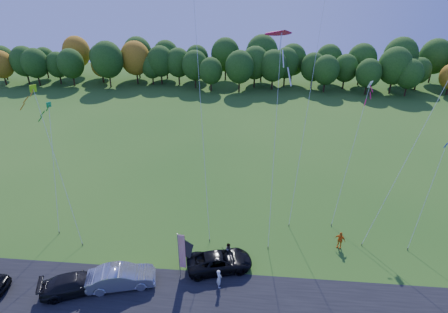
# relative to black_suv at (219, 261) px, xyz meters

# --- Properties ---
(ground) EXTENTS (160.00, 160.00, 0.00)m
(ground) POSITION_rel_black_suv_xyz_m (-0.21, 0.49, -0.74)
(ground) COLOR #245416
(asphalt_strip) EXTENTS (90.00, 6.00, 0.01)m
(asphalt_strip) POSITION_rel_black_suv_xyz_m (-0.21, -3.51, -0.73)
(asphalt_strip) COLOR black
(asphalt_strip) RESTS_ON ground
(tree_line) EXTENTS (116.00, 12.00, 10.00)m
(tree_line) POSITION_rel_black_suv_xyz_m (-0.21, 55.49, -0.74)
(tree_line) COLOR #1E4711
(tree_line) RESTS_ON ground
(black_suv) EXTENTS (5.75, 3.76, 1.47)m
(black_suv) POSITION_rel_black_suv_xyz_m (0.00, 0.00, 0.00)
(black_suv) COLOR black
(black_suv) RESTS_ON ground
(silver_sedan) EXTENTS (5.39, 3.05, 1.68)m
(silver_sedan) POSITION_rel_black_suv_xyz_m (-7.28, -2.47, 0.10)
(silver_sedan) COLOR #ACACB1
(silver_sedan) RESTS_ON ground
(dark_truck_a) EXTENTS (5.35, 3.75, 1.44)m
(dark_truck_a) POSITION_rel_black_suv_xyz_m (-10.55, -3.30, -0.02)
(dark_truck_a) COLOR black
(dark_truck_a) RESTS_ON ground
(person_tailgate_a) EXTENTS (0.48, 0.64, 1.61)m
(person_tailgate_a) POSITION_rel_black_suv_xyz_m (0.17, -1.91, 0.07)
(person_tailgate_a) COLOR white
(person_tailgate_a) RESTS_ON ground
(person_tailgate_b) EXTENTS (0.89, 0.95, 1.54)m
(person_tailgate_b) POSITION_rel_black_suv_xyz_m (0.68, 1.22, 0.04)
(person_tailgate_b) COLOR gray
(person_tailgate_b) RESTS_ON ground
(person_east) EXTENTS (1.02, 0.81, 1.62)m
(person_east) POSITION_rel_black_suv_xyz_m (10.24, 3.48, 0.08)
(person_east) COLOR orange
(person_east) RESTS_ON ground
(feather_flag) EXTENTS (0.56, 0.08, 4.22)m
(feather_flag) POSITION_rel_black_suv_xyz_m (-2.80, -1.14, 1.84)
(feather_flag) COLOR #999999
(feather_flag) RESTS_ON ground
(kite_delta_blue) EXTENTS (4.45, 11.48, 31.65)m
(kite_delta_blue) POSITION_rel_black_suv_xyz_m (-2.67, 8.51, 14.75)
(kite_delta_blue) COLOR #4C3F33
(kite_delta_blue) RESTS_ON ground
(kite_parafoil_orange) EXTENTS (4.92, 11.69, 25.68)m
(kite_parafoil_orange) POSITION_rel_black_suv_xyz_m (7.62, 11.70, 11.96)
(kite_parafoil_orange) COLOR #4C3F33
(kite_parafoil_orange) RESTS_ON ground
(kite_delta_red) EXTENTS (2.73, 8.85, 18.71)m
(kite_delta_red) POSITION_rel_black_suv_xyz_m (4.27, 7.42, 10.05)
(kite_delta_red) COLOR #4C3F33
(kite_delta_red) RESTS_ON ground
(kite_parafoil_rainbow) EXTENTS (9.00, 6.78, 18.23)m
(kite_parafoil_rainbow) POSITION_rel_black_suv_xyz_m (16.18, 7.07, 8.25)
(kite_parafoil_rainbow) COLOR #4C3F33
(kite_parafoil_rainbow) RESTS_ON ground
(kite_diamond_yellow) EXTENTS (4.80, 5.21, 13.56)m
(kite_diamond_yellow) POSITION_rel_black_suv_xyz_m (-14.54, 4.00, 5.81)
(kite_diamond_yellow) COLOR #4C3F33
(kite_diamond_yellow) RESTS_ON ground
(kite_diamond_green) EXTENTS (1.68, 5.25, 11.48)m
(kite_diamond_green) POSITION_rel_black_suv_xyz_m (-15.96, 5.50, 4.91)
(kite_diamond_green) COLOR #4C3F33
(kite_diamond_green) RESTS_ON ground
(kite_diamond_white) EXTENTS (4.10, 7.87, 12.67)m
(kite_diamond_white) POSITION_rel_black_suv_xyz_m (11.92, 10.18, 5.38)
(kite_diamond_white) COLOR #4C3F33
(kite_diamond_white) RESTS_ON ground
(kite_diamond_blue_low) EXTENTS (3.26, 4.39, 8.94)m
(kite_diamond_blue_low) POSITION_rel_black_suv_xyz_m (17.57, 5.64, 3.56)
(kite_diamond_blue_low) COLOR #4C3F33
(kite_diamond_blue_low) RESTS_ON ground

